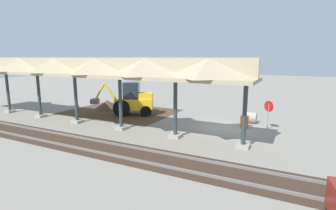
{
  "coord_description": "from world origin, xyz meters",
  "views": [
    {
      "loc": [
        -4.51,
        17.75,
        4.92
      ],
      "look_at": [
        3.74,
        1.58,
        1.6
      ],
      "focal_mm": 28.0,
      "sensor_mm": 36.0,
      "label": 1
    }
  ],
  "objects": [
    {
      "name": "dirt_work_zone",
      "position": [
        10.02,
        -1.13,
        0.0
      ],
      "size": [
        9.66,
        7.0,
        0.01
      ],
      "primitive_type": "cube",
      "color": "#4C3823",
      "rests_on": "ground"
    },
    {
      "name": "backhoe",
      "position": [
        8.33,
        -0.65,
        1.26
      ],
      "size": [
        5.26,
        3.33,
        2.82
      ],
      "color": "yellow",
      "rests_on": "ground"
    },
    {
      "name": "ground_plane",
      "position": [
        0.0,
        0.0,
        0.0
      ],
      "size": [
        120.0,
        120.0,
        0.0
      ],
      "primitive_type": "plane",
      "color": "gray"
    },
    {
      "name": "traffic_barrel",
      "position": [
        -1.16,
        -0.69,
        0.45
      ],
      "size": [
        0.56,
        0.56,
        0.9
      ],
      "primitive_type": "cylinder",
      "color": "orange",
      "rests_on": "ground"
    },
    {
      "name": "stop_sign",
      "position": [
        -2.68,
        -0.99,
        1.42
      ],
      "size": [
        0.63,
        0.47,
        2.0
      ],
      "color": "gray",
      "rests_on": "ground"
    },
    {
      "name": "platform_canopy",
      "position": [
        10.5,
        3.58,
        4.18
      ],
      "size": [
        26.06,
        3.2,
        4.9
      ],
      "color": "#9E998E",
      "rests_on": "ground"
    },
    {
      "name": "concrete_pipe",
      "position": [
        -1.24,
        -2.32,
        0.41
      ],
      "size": [
        1.0,
        0.84,
        0.83
      ],
      "color": "#9E9384",
      "rests_on": "ground"
    },
    {
      "name": "rail_tracks",
      "position": [
        0.0,
        7.23,
        0.03
      ],
      "size": [
        60.0,
        2.58,
        0.15
      ],
      "color": "slate",
      "rests_on": "ground"
    },
    {
      "name": "dirt_mound",
      "position": [
        11.85,
        -1.54,
        0.0
      ],
      "size": [
        5.18,
        5.18,
        1.78
      ],
      "primitive_type": "cone",
      "color": "#4C3823",
      "rests_on": "ground"
    }
  ]
}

